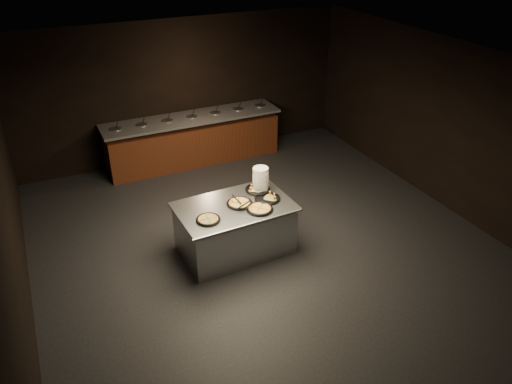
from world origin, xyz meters
TOP-DOWN VIEW (x-y plane):
  - room at (0.00, 0.00)m, footprint 7.02×8.02m
  - salad_bar at (0.00, 3.56)m, footprint 3.70×0.83m
  - serving_counter at (-0.49, 0.23)m, footprint 1.77×1.17m
  - plate_stack at (0.08, 0.50)m, footprint 0.25×0.25m
  - pan_veggie_whole at (-0.99, 0.00)m, footprint 0.35×0.35m
  - pan_cheese_whole at (-0.40, 0.23)m, footprint 0.39×0.39m
  - pan_cheese_slices_a at (0.03, 0.50)m, footprint 0.40×0.40m
  - pan_cheese_slices_b at (-0.20, -0.05)m, footprint 0.40×0.40m
  - pan_veggie_slices at (0.04, 0.18)m, footprint 0.40×0.40m
  - server_left at (-0.47, 0.28)m, footprint 0.21×0.26m
  - server_right at (-0.37, 0.03)m, footprint 0.31×0.10m

SIDE VIEW (x-z plane):
  - serving_counter at x=-0.49m, z-range -0.02..0.81m
  - salad_bar at x=0.00m, z-range -0.15..1.03m
  - pan_veggie_slices at x=0.04m, z-range 0.83..0.87m
  - pan_cheese_slices_a at x=0.03m, z-range 0.83..0.87m
  - pan_veggie_whole at x=-0.99m, z-range 0.83..0.87m
  - pan_cheese_whole at x=-0.40m, z-range 0.83..0.87m
  - pan_cheese_slices_b at x=-0.20m, z-range 0.83..0.87m
  - server_left at x=-0.47m, z-range 0.82..0.97m
  - server_right at x=-0.37m, z-range 0.83..0.97m
  - plate_stack at x=0.08m, z-range 0.83..1.21m
  - room at x=0.00m, z-range -0.01..2.91m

